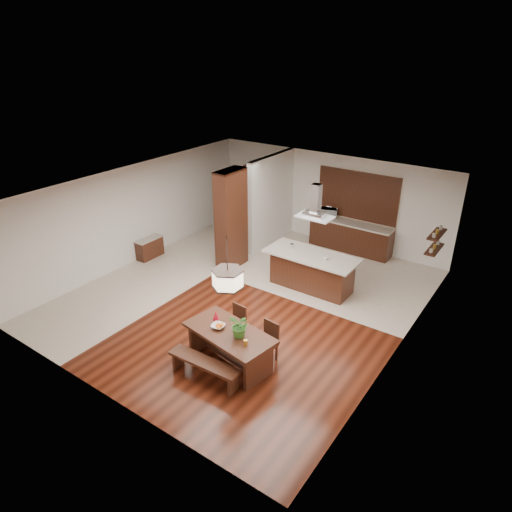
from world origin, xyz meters
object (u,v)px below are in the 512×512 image
Objects in this scene: dining_table at (230,340)px; dining_chair_left at (234,325)px; fruit_bowl at (218,326)px; dining_bench at (205,370)px; hallway_console at (150,248)px; pendant_lantern at (227,267)px; dining_chair_right at (266,343)px; microwave at (329,212)px; foliage_plant at (240,326)px; range_hood at (316,201)px; island_cup at (326,258)px; kitchen_island at (312,271)px.

dining_chair_left is (-0.38, 0.65, -0.14)m from dining_table.
dining_bench is at bearing -76.08° from fruit_bowl.
hallway_console is 0.67× the size of pendant_lantern.
pendant_lantern reaches higher than dining_table.
dining_chair_right is 6.40m from microwave.
foliage_plant is 4.06m from range_hood.
fruit_bowl is 2.45× the size of island_cup.
microwave reaches higher than dining_table.
kitchen_island is 22.10× the size of island_cup.
fruit_bowl reaches higher than dining_bench.
hallway_console is 5.54m from range_hood.
hallway_console is 7.90× the size of island_cup.
fruit_bowl is (-0.27, -0.02, -1.42)m from pendant_lantern.
pendant_lantern reaches higher than kitchen_island.
pendant_lantern is 4.13m from kitchen_island.
kitchen_island is at bearing 13.09° from hallway_console.
dining_chair_right is (0.93, -0.15, 0.00)m from dining_chair_left.
dining_table is at bearing 4.19° from fruit_bowl.
hallway_console is at bearing -169.06° from island_cup.
microwave is at bearing 115.41° from island_cup.
microwave reaches higher than fruit_bowl.
foliage_plant is 0.59m from fruit_bowl.
pendant_lantern reaches higher than foliage_plant.
dining_chair_left is 0.67× the size of pendant_lantern.
foliage_plant is at bearing -102.38° from microwave.
dining_chair_left is at bearing 120.14° from pendant_lantern.
dining_chair_left is at bearing 120.14° from dining_table.
dining_table is (5.13, -2.60, 0.26)m from hallway_console.
dining_chair_right is at bearing -3.34° from dining_chair_left.
range_hood is at bearing -95.59° from microwave.
range_hood is at bearing 108.54° from dining_chair_right.
range_hood is (0.22, 3.11, 2.03)m from dining_chair_left.
hallway_console reaches higher than dining_bench.
hallway_console is 6.05m from foliage_plant.
island_cup reaches higher than hallway_console.
range_hood reaches higher than kitchen_island.
dining_chair_left is at bearing 134.75° from foliage_plant.
fruit_bowl is 6.71m from microwave.
island_cup is at bearing 84.86° from dining_bench.
dining_table is 3.93× the size of microwave.
island_cup reaches higher than kitchen_island.
hallway_console is 5.14m from dining_chair_left.
foliage_plant reaches higher than island_cup.
foliage_plant is at bearing 59.61° from dining_bench.
dining_table is 4.21m from range_hood.
dining_table is at bearing -132.31° from dining_chair_right.
foliage_plant is 3.66m from island_cup.
fruit_bowl is 0.53× the size of microwave.
dining_bench is (-0.11, -0.67, -0.36)m from dining_table.
dining_chair_left reaches higher than fruit_bowl.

